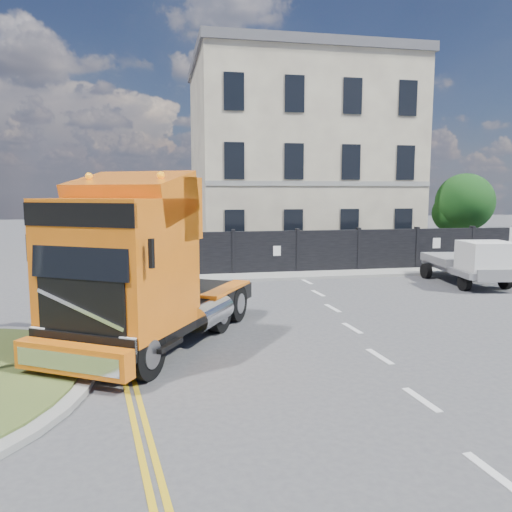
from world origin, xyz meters
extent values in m
plane|color=#424244|center=(0.00, 0.00, 0.00)|extent=(120.00, 120.00, 0.00)
cube|color=black|center=(6.00, 9.00, 1.00)|extent=(18.00, 0.25, 2.00)
cube|color=silver|center=(14.50, 9.00, 1.00)|extent=(2.60, 0.12, 2.00)
cube|color=beige|center=(6.00, 16.50, 5.50)|extent=(12.00, 10.00, 11.00)
cube|color=#525257|center=(6.00, 16.50, 11.25)|extent=(12.30, 10.30, 0.50)
cube|color=beige|center=(3.00, 16.50, 12.00)|extent=(0.80, 0.80, 1.60)
cube|color=beige|center=(9.00, 16.50, 12.00)|extent=(0.80, 0.80, 1.60)
cylinder|color=#382619|center=(14.50, 12.00, 1.20)|extent=(0.24, 0.24, 2.40)
sphere|color=#103614|center=(14.50, 12.00, 3.20)|extent=(3.20, 3.20, 3.20)
sphere|color=#103614|center=(14.00, 12.40, 2.60)|extent=(2.20, 2.20, 2.20)
cube|color=gray|center=(6.00, 8.10, 0.06)|extent=(20.00, 1.60, 0.12)
cube|color=black|center=(-2.23, -0.37, 0.77)|extent=(5.46, 6.87, 0.46)
cube|color=orange|center=(-3.14, -1.92, 2.21)|extent=(3.57, 3.61, 2.88)
cube|color=orange|center=(-2.59, -0.99, 3.40)|extent=(2.69, 2.10, 1.44)
cube|color=black|center=(-3.81, -3.06, 2.62)|extent=(1.98, 1.20, 1.08)
cube|color=orange|center=(-3.97, -3.34, 0.57)|extent=(2.40, 1.61, 0.57)
cylinder|color=black|center=(-4.51, -2.07, 0.54)|extent=(0.83, 1.09, 1.07)
cylinder|color=gray|center=(-4.51, -2.07, 0.54)|extent=(0.62, 0.69, 0.59)
cylinder|color=black|center=(-2.60, -3.19, 0.54)|extent=(0.83, 1.09, 1.07)
cylinder|color=gray|center=(-2.60, -3.19, 0.54)|extent=(0.62, 0.69, 0.59)
cylinder|color=black|center=(-2.66, 1.08, 0.54)|extent=(0.83, 1.09, 1.07)
cylinder|color=gray|center=(-2.66, 1.08, 0.54)|extent=(0.62, 0.69, 0.59)
cylinder|color=black|center=(-0.75, -0.04, 0.54)|extent=(0.83, 1.09, 1.07)
cylinder|color=gray|center=(-0.75, -0.04, 0.54)|extent=(0.62, 0.69, 0.59)
cylinder|color=black|center=(-2.04, 2.15, 0.54)|extent=(0.83, 1.09, 1.07)
cylinder|color=gray|center=(-2.04, 2.15, 0.54)|extent=(0.62, 0.69, 0.59)
cylinder|color=black|center=(-0.12, 1.02, 0.54)|extent=(0.83, 1.09, 1.07)
cylinder|color=gray|center=(-0.12, 1.02, 0.54)|extent=(0.62, 0.69, 0.59)
cube|color=slate|center=(10.10, 5.22, 0.66)|extent=(2.36, 4.70, 0.23)
cube|color=silver|center=(10.10, 3.81, 1.27)|extent=(1.99, 1.91, 1.22)
cylinder|color=black|center=(9.21, 3.81, 0.33)|extent=(0.23, 0.66, 0.66)
cylinder|color=black|center=(10.99, 3.81, 0.33)|extent=(0.23, 0.66, 0.66)
cylinder|color=black|center=(9.21, 6.63, 0.33)|extent=(0.23, 0.66, 0.66)
cylinder|color=black|center=(10.99, 6.63, 0.33)|extent=(0.23, 0.66, 0.66)
camera|label=1|loc=(-2.27, -13.18, 3.79)|focal=35.00mm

